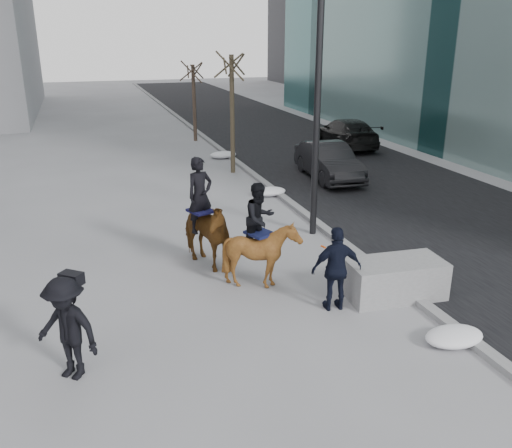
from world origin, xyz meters
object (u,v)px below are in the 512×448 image
object	(u,v)px
mounted_right	(261,246)
car_near	(329,161)
planter	(395,279)
mounted_left	(202,228)

from	to	relation	value
mounted_right	car_near	bearing A→B (deg)	56.06
planter	car_near	distance (m)	9.95
mounted_right	planter	bearing A→B (deg)	-28.77
car_near	mounted_right	xyz separation A→B (m)	(-5.46, -8.12, 0.25)
planter	mounted_right	world-z (taller)	mounted_right
mounted_left	mounted_right	distance (m)	1.75
planter	car_near	size ratio (longest dim) A/B	0.49
planter	car_near	bearing A→B (deg)	72.77
planter	mounted_left	world-z (taller)	mounted_left
mounted_left	mounted_right	bearing A→B (deg)	-55.89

